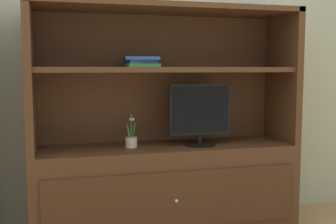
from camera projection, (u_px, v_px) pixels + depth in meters
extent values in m
cube|color=#ADB29E|center=(155.00, 44.00, 3.26)|extent=(6.00, 0.10, 2.80)
cube|color=#4C2D1C|center=(166.00, 190.00, 3.04)|extent=(1.90, 0.50, 0.66)
cube|color=#462A19|center=(176.00, 200.00, 2.79)|extent=(1.74, 0.02, 0.39)
sphere|color=silver|center=(177.00, 201.00, 2.78)|extent=(0.02, 0.02, 0.02)
cube|color=#4C2D1C|center=(30.00, 78.00, 2.72)|extent=(0.05, 0.50, 0.99)
cube|color=#4C2D1C|center=(282.00, 76.00, 3.19)|extent=(0.05, 0.50, 0.99)
cube|color=#4C2D1C|center=(158.00, 76.00, 3.18)|extent=(1.90, 0.02, 0.99)
cube|color=#4C2D1C|center=(166.00, 9.00, 2.90)|extent=(1.90, 0.50, 0.04)
cube|color=#4C2D1C|center=(166.00, 70.00, 2.95)|extent=(1.80, 0.45, 0.04)
cylinder|color=black|center=(200.00, 144.00, 3.02)|extent=(0.22, 0.22, 0.01)
cylinder|color=black|center=(200.00, 139.00, 3.01)|extent=(0.03, 0.03, 0.07)
cube|color=black|center=(200.00, 110.00, 2.99)|extent=(0.46, 0.02, 0.37)
cube|color=black|center=(201.00, 110.00, 2.98)|extent=(0.42, 0.00, 0.33)
cylinder|color=beige|center=(131.00, 142.00, 2.93)|extent=(0.08, 0.08, 0.07)
cylinder|color=#3D6B33|center=(131.00, 125.00, 2.92)|extent=(0.01, 0.01, 0.17)
cube|color=#2D7A38|center=(134.00, 130.00, 2.93)|extent=(0.02, 0.09, 0.12)
cube|color=#2D7A38|center=(128.00, 130.00, 2.92)|extent=(0.01, 0.10, 0.08)
sphere|color=#DB9EC6|center=(130.00, 119.00, 2.92)|extent=(0.02, 0.02, 0.02)
sphere|color=#DB9EC6|center=(133.00, 119.00, 2.91)|extent=(0.02, 0.02, 0.02)
cube|color=#338C4C|center=(142.00, 65.00, 2.89)|extent=(0.22, 0.28, 0.02)
cube|color=#2D519E|center=(140.00, 62.00, 2.90)|extent=(0.20, 0.26, 0.03)
cube|color=#2D519E|center=(141.00, 59.00, 2.89)|extent=(0.26, 0.31, 0.02)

